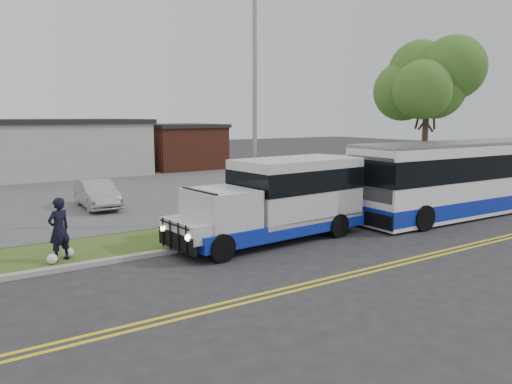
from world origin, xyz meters
TOP-DOWN VIEW (x-y plane):
  - ground at (0.00, 0.00)m, footprint 140.00×140.00m
  - lane_line_north at (0.00, -3.85)m, footprint 70.00×0.12m
  - lane_line_south at (0.00, -4.15)m, footprint 70.00×0.12m
  - curb at (0.00, 1.10)m, footprint 80.00×0.30m
  - verge at (0.00, 2.90)m, footprint 80.00×3.30m
  - parking_lot at (0.00, 17.00)m, footprint 80.00×25.00m
  - brick_wing at (10.50, 26.00)m, footprint 6.30×7.30m
  - tree_east at (14.00, 3.00)m, footprint 5.20×5.20m
  - streetlight_near at (3.00, 2.73)m, footprint 0.35×1.53m
  - shuttle_bus at (2.75, 0.65)m, footprint 7.99×3.11m
  - transit_bus at (12.64, -0.31)m, footprint 12.40×3.23m
  - pedestrian at (-4.93, 1.90)m, footprint 0.86×0.72m
  - parked_car_a at (-1.28, 10.43)m, footprint 1.65×4.25m
  - grocery_bag_left at (-5.23, 1.65)m, footprint 0.32×0.32m
  - grocery_bag_right at (-4.63, 2.15)m, footprint 0.32×0.32m

SIDE VIEW (x-z plane):
  - ground at x=0.00m, z-range 0.00..0.00m
  - lane_line_north at x=0.00m, z-range 0.00..0.01m
  - lane_line_south at x=0.00m, z-range 0.00..0.01m
  - verge at x=0.00m, z-range 0.00..0.10m
  - parking_lot at x=0.00m, z-range 0.00..0.10m
  - curb at x=0.00m, z-range 0.00..0.15m
  - grocery_bag_left at x=-5.23m, z-range 0.10..0.42m
  - grocery_bag_right at x=-4.63m, z-range 0.10..0.42m
  - parked_car_a at x=-1.28m, z-range 0.10..1.48m
  - pedestrian at x=-4.93m, z-range 0.10..2.11m
  - shuttle_bus at x=2.75m, z-range 0.10..3.10m
  - transit_bus at x=12.64m, z-range 0.02..3.44m
  - brick_wing at x=10.50m, z-range 0.01..3.91m
  - streetlight_near at x=3.00m, z-range 0.48..9.98m
  - tree_east at x=14.00m, z-range 2.04..10.37m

